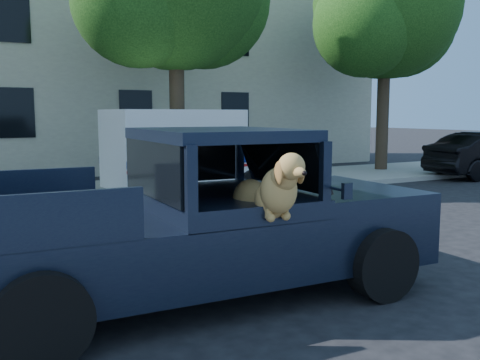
% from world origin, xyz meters
% --- Properties ---
extents(ground, '(120.00, 120.00, 0.00)m').
position_xyz_m(ground, '(0.00, 0.00, 0.00)').
color(ground, black).
rests_on(ground, ground).
extents(lane_stripes, '(21.60, 0.14, 0.01)m').
position_xyz_m(lane_stripes, '(2.00, 3.40, 0.01)').
color(lane_stripes, silver).
rests_on(lane_stripes, ground).
extents(street_tree_right, '(6.00, 5.20, 8.60)m').
position_xyz_m(street_tree_right, '(13.03, 9.62, 5.71)').
color(street_tree_right, '#332619').
rests_on(street_tree_right, ground).
extents(building_main, '(26.00, 6.00, 9.00)m').
position_xyz_m(building_main, '(3.00, 16.50, 4.50)').
color(building_main, beige).
rests_on(building_main, ground).
extents(pickup_truck, '(5.64, 2.93, 1.99)m').
position_xyz_m(pickup_truck, '(1.51, 0.57, 0.67)').
color(pickup_truck, black).
rests_on(pickup_truck, ground).
extents(mail_truck, '(4.29, 2.41, 2.27)m').
position_xyz_m(mail_truck, '(4.51, 7.95, 0.99)').
color(mail_truck, silver).
rests_on(mail_truck, ground).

